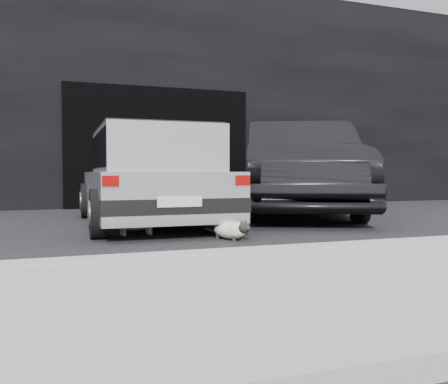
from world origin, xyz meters
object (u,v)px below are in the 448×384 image
object	(u,v)px
silver_hatchback	(151,173)
cat_siamese	(232,230)
cat_white	(139,219)
second_car	(299,167)

from	to	relation	value
silver_hatchback	cat_siamese	xyz separation A→B (m)	(0.58, -1.82, -0.64)
cat_siamese	cat_white	distance (m)	1.22
second_car	cat_white	bearing A→B (deg)	-126.20
silver_hatchback	cat_siamese	size ratio (longest dim) A/B	5.69
cat_siamese	cat_white	xyz separation A→B (m)	(-0.91, 0.80, 0.07)
silver_hatchback	cat_white	bearing A→B (deg)	-107.71
second_car	cat_siamese	distance (m)	3.58
cat_white	cat_siamese	bearing A→B (deg)	42.57
second_car	cat_siamese	bearing A→B (deg)	-107.00
cat_siamese	second_car	bearing A→B (deg)	-151.63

